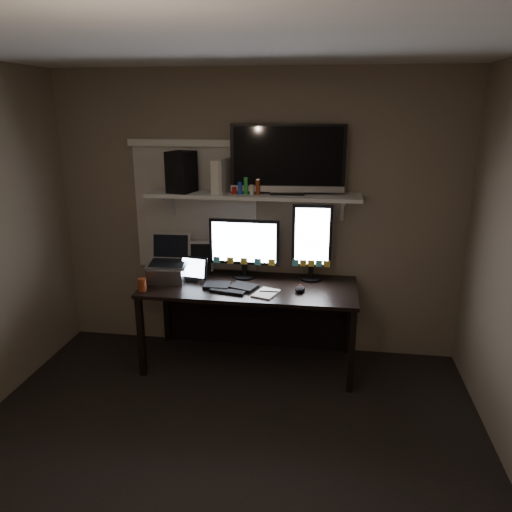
% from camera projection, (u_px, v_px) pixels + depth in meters
% --- Properties ---
extents(floor, '(3.60, 3.60, 0.00)m').
position_uv_depth(floor, '(213.00, 475.00, 3.08)').
color(floor, black).
rests_on(floor, ground).
extents(ceiling, '(3.60, 3.60, 0.00)m').
position_uv_depth(ceiling, '(200.00, 37.00, 2.36)').
color(ceiling, silver).
rests_on(ceiling, back_wall).
extents(back_wall, '(3.60, 0.00, 3.60)m').
position_uv_depth(back_wall, '(256.00, 216.00, 4.42)').
color(back_wall, '#6A5F4C').
rests_on(back_wall, floor).
extents(window_blinds, '(1.10, 0.02, 1.10)m').
position_uv_depth(window_blinds, '(195.00, 209.00, 4.47)').
color(window_blinds, beige).
rests_on(window_blinds, back_wall).
extents(desk, '(1.80, 0.75, 0.73)m').
position_uv_depth(desk, '(252.00, 299.00, 4.38)').
color(desk, black).
rests_on(desk, floor).
extents(wall_shelf, '(1.80, 0.35, 0.03)m').
position_uv_depth(wall_shelf, '(253.00, 195.00, 4.19)').
color(wall_shelf, silver).
rests_on(wall_shelf, back_wall).
extents(monitor_landscape, '(0.61, 0.07, 0.54)m').
position_uv_depth(monitor_landscape, '(244.00, 248.00, 4.34)').
color(monitor_landscape, black).
rests_on(monitor_landscape, desk).
extents(monitor_portrait, '(0.34, 0.08, 0.68)m').
position_uv_depth(monitor_portrait, '(312.00, 242.00, 4.26)').
color(monitor_portrait, black).
rests_on(monitor_portrait, desk).
extents(keyboard, '(0.47, 0.26, 0.03)m').
position_uv_depth(keyboard, '(230.00, 286.00, 4.16)').
color(keyboard, black).
rests_on(keyboard, desk).
extents(mouse, '(0.10, 0.14, 0.04)m').
position_uv_depth(mouse, '(300.00, 289.00, 4.07)').
color(mouse, black).
rests_on(mouse, desk).
extents(notepad, '(0.23, 0.27, 0.01)m').
position_uv_depth(notepad, '(266.00, 293.00, 4.02)').
color(notepad, beige).
rests_on(notepad, desk).
extents(tablet, '(0.27, 0.15, 0.22)m').
position_uv_depth(tablet, '(194.00, 269.00, 4.29)').
color(tablet, black).
rests_on(tablet, desk).
extents(file_sorter, '(0.24, 0.13, 0.30)m').
position_uv_depth(file_sorter, '(198.00, 257.00, 4.49)').
color(file_sorter, black).
rests_on(file_sorter, desk).
extents(laptop, '(0.36, 0.30, 0.39)m').
position_uv_depth(laptop, '(167.00, 259.00, 4.26)').
color(laptop, '#A6A6AB').
rests_on(laptop, desk).
extents(cup, '(0.08, 0.08, 0.10)m').
position_uv_depth(cup, '(142.00, 285.00, 4.08)').
color(cup, maroon).
rests_on(cup, desk).
extents(sticky_notes, '(0.32, 0.25, 0.00)m').
position_uv_depth(sticky_notes, '(230.00, 289.00, 4.13)').
color(sticky_notes, gold).
rests_on(sticky_notes, desk).
extents(tv, '(0.95, 0.23, 0.57)m').
position_uv_depth(tv, '(288.00, 160.00, 4.09)').
color(tv, black).
rests_on(tv, wall_shelf).
extents(game_console, '(0.12, 0.25, 0.28)m').
position_uv_depth(game_console, '(221.00, 176.00, 4.20)').
color(game_console, beige).
rests_on(game_console, wall_shelf).
extents(speaker, '(0.24, 0.27, 0.34)m').
position_uv_depth(speaker, '(182.00, 172.00, 4.21)').
color(speaker, black).
rests_on(speaker, wall_shelf).
extents(bottles, '(0.23, 0.08, 0.14)m').
position_uv_depth(bottles, '(246.00, 186.00, 4.13)').
color(bottles, '#A50F0C').
rests_on(bottles, wall_shelf).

